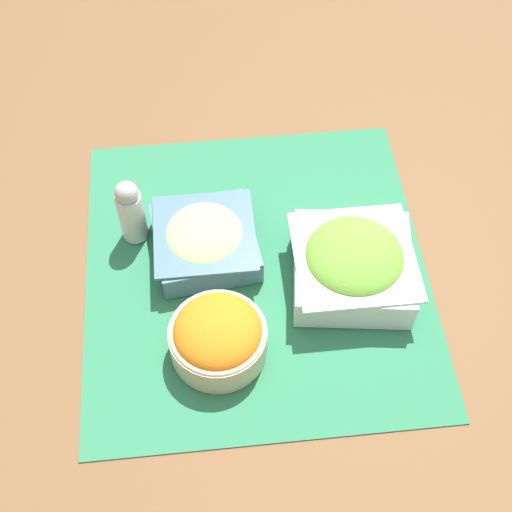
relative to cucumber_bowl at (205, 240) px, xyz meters
name	(u,v)px	position (x,y,z in m)	size (l,w,h in m)	color
ground_plane	(256,270)	(0.04, 0.07, -0.03)	(3.00, 3.00, 0.00)	brown
placemat	(256,269)	(0.04, 0.07, -0.03)	(0.51, 0.48, 0.00)	#2D7A51
cucumber_bowl	(205,240)	(0.00, 0.00, 0.00)	(0.15, 0.15, 0.06)	slate
carrot_bowl	(218,337)	(0.16, 0.01, 0.01)	(0.13, 0.13, 0.07)	beige
lettuce_bowl	(353,263)	(0.07, 0.20, 0.01)	(0.18, 0.18, 0.08)	white
pepper_shaker	(131,211)	(-0.04, -0.10, 0.03)	(0.04, 0.04, 0.11)	silver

